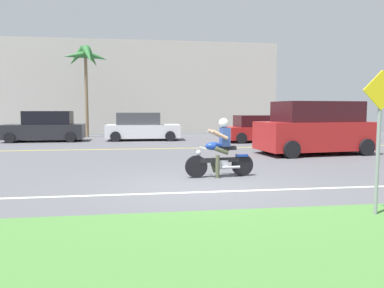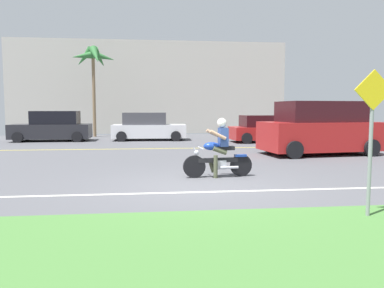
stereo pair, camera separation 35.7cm
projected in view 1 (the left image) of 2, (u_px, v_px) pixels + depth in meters
The scene contains 13 objects.
ground at pixel (188, 167), 11.48m from camera, with size 56.00×30.00×0.04m, color #545459.
grass_median at pixel (267, 254), 4.48m from camera, with size 56.00×3.80×0.06m, color #477A38.
lane_line_near at pixel (210, 192), 7.98m from camera, with size 50.40×0.12×0.01m, color silver.
lane_line_far at pixel (172, 148), 16.85m from camera, with size 50.40×0.12×0.01m, color yellow.
motorcyclist at pixel (220, 152), 9.72m from camera, with size 1.82×0.59×1.52m.
suv_nearby at pixel (315, 129), 14.74m from camera, with size 4.68×2.66×2.05m.
parked_car_0 at pixel (45, 127), 20.50m from camera, with size 4.23×1.95×1.65m.
parked_car_1 at pixel (142, 127), 21.29m from camera, with size 4.16×2.05×1.56m.
parked_car_2 at pixel (260, 129), 20.27m from camera, with size 3.98×2.06×1.43m.
parked_car_3 at pixel (336, 128), 21.42m from camera, with size 4.11×1.86×1.50m.
palm_tree_0 at pixel (86, 60), 23.50m from camera, with size 2.77×2.64×5.71m.
street_sign at pixel (379, 129), 5.95m from camera, with size 0.62×0.06×2.35m.
building_far at pixel (142, 89), 28.75m from camera, with size 19.89×4.00×6.63m, color #BCB7AD.
Camera 1 is at (-1.51, -8.27, 1.74)m, focal length 35.29 mm.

